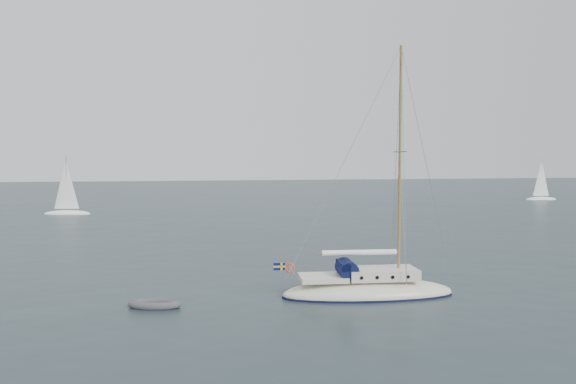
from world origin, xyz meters
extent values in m
plane|color=black|center=(0.00, 0.00, 0.00)|extent=(300.00, 300.00, 0.00)
ellipsoid|color=beige|center=(3.58, 2.07, 0.15)|extent=(8.80, 2.74, 1.47)
cube|color=silver|center=(4.26, 2.07, 1.15)|extent=(3.52, 1.86, 0.54)
cube|color=beige|center=(1.23, 2.07, 1.00)|extent=(2.35, 1.86, 0.24)
cylinder|color=#0B1135|center=(2.45, 2.07, 1.42)|extent=(0.94, 1.61, 0.94)
cube|color=#0B1135|center=(2.26, 2.07, 1.62)|extent=(0.44, 1.61, 0.39)
cylinder|color=#996237|center=(5.14, 2.07, 6.75)|extent=(0.15, 0.15, 11.73)
cylinder|color=#996237|center=(5.14, 2.07, 7.33)|extent=(0.05, 2.15, 0.05)
cylinder|color=#996237|center=(3.09, 2.07, 2.20)|extent=(4.11, 0.10, 0.10)
cylinder|color=white|center=(3.09, 2.07, 2.25)|extent=(3.82, 0.27, 0.27)
cylinder|color=#9A9AA2|center=(-0.34, 2.07, 1.42)|extent=(0.04, 2.15, 0.04)
torus|color=red|center=(-0.38, 2.66, 1.42)|extent=(0.53, 0.10, 0.53)
cylinder|color=#996237|center=(-0.68, 2.07, 1.32)|extent=(0.03, 0.03, 0.88)
cube|color=#040E66|center=(-0.97, 2.07, 1.61)|extent=(0.59, 0.02, 0.37)
cube|color=#FFB906|center=(-0.97, 2.07, 1.61)|extent=(0.61, 0.03, 0.09)
cube|color=#FFB906|center=(-0.86, 2.07, 1.61)|extent=(0.09, 0.03, 0.39)
cylinder|color=black|center=(2.99, 3.01, 1.15)|extent=(0.18, 0.06, 0.18)
cylinder|color=black|center=(2.99, 1.13, 1.15)|extent=(0.18, 0.06, 0.18)
cylinder|color=black|center=(3.77, 3.01, 1.15)|extent=(0.18, 0.06, 0.18)
cylinder|color=black|center=(3.77, 1.13, 1.15)|extent=(0.18, 0.06, 0.18)
cylinder|color=black|center=(4.55, 3.01, 1.15)|extent=(0.18, 0.06, 0.18)
cylinder|color=black|center=(4.55, 1.13, 1.15)|extent=(0.18, 0.06, 0.18)
cylinder|color=black|center=(5.33, 3.01, 1.15)|extent=(0.18, 0.06, 0.18)
cylinder|color=black|center=(5.33, 1.13, 1.15)|extent=(0.18, 0.06, 0.18)
cube|color=#444348|center=(-7.01, 1.88, 0.11)|extent=(1.54, 0.63, 0.09)
ellipsoid|color=white|center=(53.49, 59.11, 0.05)|extent=(5.46, 1.82, 0.91)
cylinder|color=#9A9AA2|center=(53.49, 59.11, 3.64)|extent=(0.09, 0.09, 6.37)
cone|color=white|center=(53.44, 59.11, 3.64)|extent=(2.91, 2.91, 5.92)
ellipsoid|color=white|center=(-19.65, 48.54, 0.05)|extent=(5.73, 1.91, 0.96)
cylinder|color=#9A9AA2|center=(-19.65, 48.54, 3.82)|extent=(0.10, 0.10, 6.69)
cone|color=white|center=(-19.69, 48.54, 3.82)|extent=(3.06, 3.06, 6.21)
camera|label=1|loc=(-5.74, -24.78, 7.03)|focal=35.00mm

